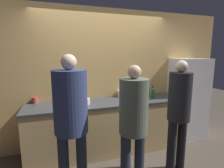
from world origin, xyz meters
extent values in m
plane|color=#4C4238|center=(0.00, 0.00, 0.00)|extent=(14.00, 14.00, 0.00)
cube|color=#E0B266|center=(0.00, 0.74, 1.30)|extent=(5.20, 0.06, 2.60)
cube|color=tan|center=(0.00, 0.39, 0.45)|extent=(2.79, 0.69, 0.90)
cube|color=#383D42|center=(0.00, 0.39, 0.91)|extent=(2.82, 0.72, 0.03)
cube|color=white|center=(1.77, 0.42, 0.84)|extent=(0.64, 0.60, 1.67)
cylinder|color=#99999E|center=(1.58, 0.10, 0.92)|extent=(0.02, 0.02, 0.59)
cylinder|color=#232838|center=(-0.83, -0.50, 0.42)|extent=(0.13, 0.13, 0.85)
cylinder|color=#232838|center=(-0.61, -0.50, 0.42)|extent=(0.13, 0.13, 0.85)
cylinder|color=navy|center=(-0.72, -0.50, 1.22)|extent=(0.40, 0.40, 0.74)
sphere|color=beige|center=(-0.72, -0.50, 1.67)|extent=(0.18, 0.18, 0.18)
cylinder|color=#232838|center=(-0.08, -0.63, 0.39)|extent=(0.13, 0.13, 0.78)
cylinder|color=#232838|center=(0.12, -0.63, 0.39)|extent=(0.13, 0.13, 0.78)
cylinder|color=#515B4C|center=(0.02, -0.63, 1.13)|extent=(0.36, 0.36, 0.69)
sphere|color=#DBAD89|center=(0.02, -0.63, 1.55)|extent=(0.16, 0.16, 0.16)
cylinder|color=black|center=(0.73, -0.49, 0.40)|extent=(0.13, 0.13, 0.80)
cylinder|color=black|center=(0.90, -0.49, 0.40)|extent=(0.13, 0.13, 0.80)
cylinder|color=black|center=(0.82, -0.49, 1.16)|extent=(0.32, 0.32, 0.70)
sphere|color=beige|center=(0.82, -0.49, 1.59)|extent=(0.17, 0.17, 0.17)
cylinder|color=beige|center=(-0.49, 0.37, 0.97)|extent=(0.32, 0.32, 0.09)
ellipsoid|color=yellow|center=(-0.45, 0.37, 1.04)|extent=(0.15, 0.12, 0.04)
cylinder|color=silver|center=(0.33, 0.64, 1.00)|extent=(0.13, 0.13, 0.13)
cylinder|color=#99754C|center=(0.32, 0.64, 1.09)|extent=(0.01, 0.05, 0.21)
cylinder|color=#99754C|center=(0.34, 0.64, 1.09)|extent=(0.03, 0.04, 0.21)
cylinder|color=#99754C|center=(0.33, 0.63, 1.09)|extent=(0.05, 0.01, 0.21)
cylinder|color=#236033|center=(0.88, 0.36, 1.01)|extent=(0.06, 0.06, 0.17)
cylinder|color=#236033|center=(0.88, 0.36, 1.12)|extent=(0.03, 0.03, 0.05)
cylinder|color=black|center=(0.88, 0.36, 1.16)|extent=(0.03, 0.03, 0.02)
cylinder|color=brown|center=(-0.70, 0.30, 0.98)|extent=(0.06, 0.06, 0.11)
cylinder|color=brown|center=(-0.70, 0.30, 1.05)|extent=(0.03, 0.03, 0.03)
cylinder|color=black|center=(-0.70, 0.30, 1.08)|extent=(0.03, 0.03, 0.01)
cylinder|color=#A33D33|center=(-1.23, 0.65, 0.98)|extent=(0.09, 0.09, 0.10)
cylinder|color=white|center=(0.54, 0.27, 0.97)|extent=(0.07, 0.07, 0.09)
camera|label=1|loc=(-0.87, -2.51, 1.76)|focal=28.00mm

